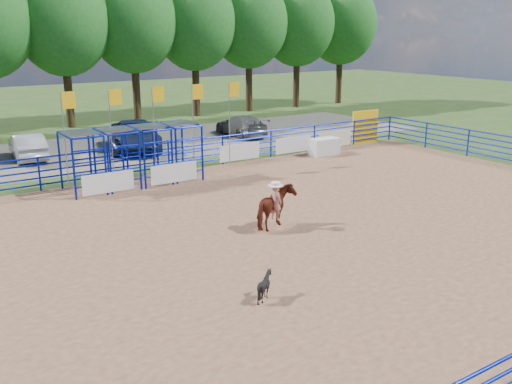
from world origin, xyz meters
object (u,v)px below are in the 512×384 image
announcer_table (324,147)px  car_b (28,146)px  calf (265,286)px  car_d (241,125)px  car_c (135,136)px  horse_and_rider (275,205)px

announcer_table → car_b: bearing=150.3°
announcer_table → calf: 17.84m
announcer_table → car_d: 7.59m
car_d → announcer_table: bearing=97.6°
announcer_table → car_b: 15.86m
announcer_table → car_d: car_d is taller
car_b → car_d: 13.18m
car_b → car_c: bearing=175.7°
car_b → announcer_table: bearing=154.3°
calf → car_d: size_ratio=0.16×
calf → horse_and_rider: bearing=-30.9°
car_b → horse_and_rider: bearing=109.6°
car_c → car_d: size_ratio=1.29×
calf → car_b: size_ratio=0.17×
horse_and_rider → car_b: (-4.52, 16.21, -0.14)m
calf → announcer_table: bearing=-37.6°
calf → car_b: (-1.15, 20.46, 0.32)m
horse_and_rider → car_b: size_ratio=0.54×
car_c → announcer_table: bearing=-21.6°
car_b → car_c: car_c is taller
calf → car_d: car_d is taller
car_b → car_d: bearing=-177.3°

